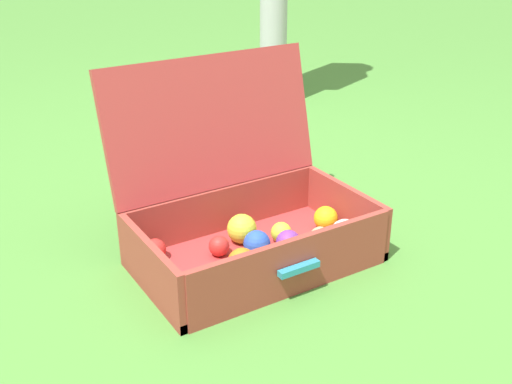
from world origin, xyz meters
TOP-DOWN VIEW (x-y plane):
  - ground_plane at (0.00, 0.00)m, footprint 16.00×16.00m
  - open_suitcase at (0.07, 0.05)m, footprint 0.61×0.48m

SIDE VIEW (x-z plane):
  - ground_plane at x=0.00m, z-range 0.00..0.00m
  - open_suitcase at x=0.07m, z-range -0.14..0.36m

